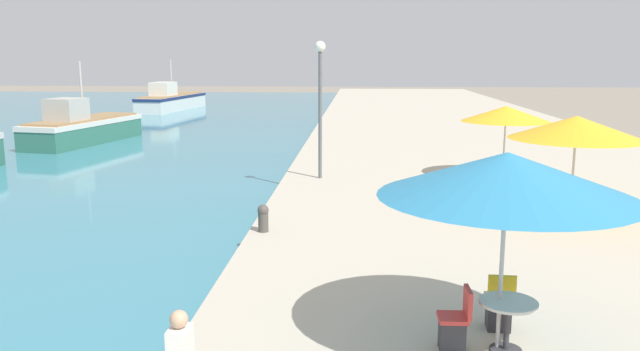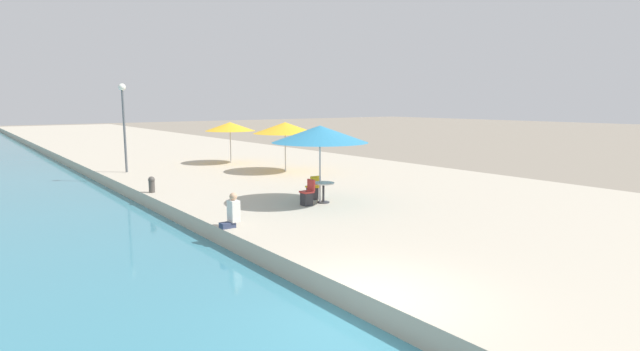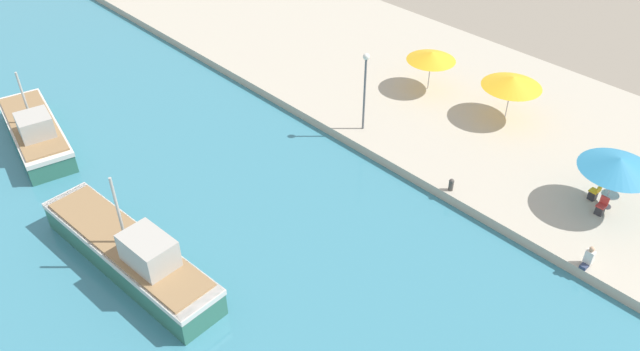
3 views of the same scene
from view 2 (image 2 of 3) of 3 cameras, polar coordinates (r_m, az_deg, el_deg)
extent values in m
plane|color=gray|center=(9.88, 5.65, -16.64)|extent=(200.00, 200.00, 0.00)
cube|color=#BCB29E|center=(45.96, -18.85, 3.06)|extent=(16.00, 90.00, 0.56)
cylinder|color=#B7B7B7|center=(17.91, 0.00, 0.54)|extent=(0.06, 0.06, 2.34)
cone|color=teal|center=(17.78, 0.00, 4.76)|extent=(3.46, 3.46, 0.61)
cylinder|color=#B7B7B7|center=(26.15, -3.98, 2.79)|extent=(0.06, 0.06, 2.16)
cone|color=yellow|center=(26.06, -4.01, 5.46)|extent=(3.33, 3.33, 0.58)
cylinder|color=#B7B7B7|center=(30.33, -10.19, 3.37)|extent=(0.06, 0.06, 2.08)
cone|color=yellow|center=(30.26, -10.25, 5.54)|extent=(2.95, 2.95, 0.52)
cylinder|color=#333338|center=(18.11, 0.39, -3.07)|extent=(0.44, 0.44, 0.04)
cylinder|color=#333338|center=(18.05, 0.39, -2.04)|extent=(0.08, 0.08, 0.70)
cylinder|color=beige|center=(17.98, 0.39, -0.88)|extent=(0.80, 0.80, 0.04)
cube|color=#2D2D33|center=(17.63, -1.53, -2.71)|extent=(0.34, 0.34, 0.45)
cube|color=red|center=(17.58, -1.53, -1.89)|extent=(0.41, 0.41, 0.06)
cube|color=red|center=(17.66, -1.01, -1.09)|extent=(0.07, 0.40, 0.40)
cube|color=#2D2D33|center=(18.69, -0.88, -2.07)|extent=(0.36, 0.36, 0.45)
cube|color=gold|center=(18.64, -0.88, -1.30)|extent=(0.42, 0.42, 0.06)
cube|color=gold|center=(18.44, -0.55, -0.68)|extent=(0.40, 0.09, 0.40)
cube|color=#333D5B|center=(14.78, -10.53, -5.60)|extent=(0.42, 0.28, 0.16)
cube|color=silver|center=(14.78, -9.84, -4.00)|extent=(0.26, 0.36, 0.63)
sphere|color=tan|center=(14.69, -9.88, -2.37)|extent=(0.23, 0.23, 0.23)
cylinder|color=#4C4742|center=(21.23, -18.67, -1.25)|extent=(0.24, 0.24, 0.45)
sphere|color=#4C4742|center=(21.19, -18.71, -0.46)|extent=(0.26, 0.26, 0.26)
cylinder|color=#565B60|center=(27.70, -21.44, 4.67)|extent=(0.12, 0.12, 4.20)
sphere|color=white|center=(27.67, -21.69, 9.38)|extent=(0.36, 0.36, 0.36)
camera|label=1|loc=(10.50, 19.15, 10.18)|focal=35.00mm
camera|label=3|loc=(22.18, -108.14, 41.27)|focal=35.00mm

